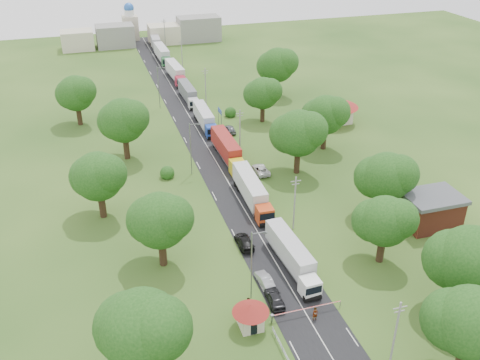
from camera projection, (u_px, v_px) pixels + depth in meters
name	position (u px, v px, depth m)	size (l,w,h in m)	color
ground	(245.00, 211.00, 86.27)	(260.00, 260.00, 0.00)	#264818
road	(214.00, 158.00, 103.06)	(8.00, 200.00, 0.04)	black
boom_barrier	(297.00, 311.00, 64.51)	(9.22, 0.35, 1.18)	slate
guard_booth	(251.00, 313.00, 62.41)	(4.40, 4.40, 3.45)	beige
info_sign	(220.00, 114.00, 115.55)	(0.12, 3.10, 4.10)	slate
pole_0	(395.00, 334.00, 56.05)	(1.60, 0.24, 9.00)	gray
pole_1	(295.00, 202.00, 79.56)	(1.60, 0.24, 9.00)	gray
pole_2	(240.00, 131.00, 103.06)	(1.60, 0.24, 9.00)	gray
pole_3	(206.00, 86.00, 126.57)	(1.60, 0.24, 9.00)	gray
pole_4	(182.00, 55.00, 150.07)	(1.60, 0.24, 9.00)	gray
pole_5	(165.00, 32.00, 173.58)	(1.60, 0.24, 9.00)	gray
lamp_0	(253.00, 262.00, 65.45)	(2.03, 0.22, 10.00)	slate
lamp_1	(191.00, 146.00, 94.84)	(2.03, 0.22, 10.00)	slate
lamp_2	(159.00, 85.00, 124.22)	(2.03, 0.22, 10.00)	slate
tree_0	(470.00, 321.00, 54.11)	(8.80, 8.80, 11.07)	#382616
tree_1	(470.00, 260.00, 62.07)	(9.60, 9.60, 12.05)	#382616
tree_2	(385.00, 221.00, 71.70)	(8.00, 8.00, 10.10)	#382616
tree_3	(386.00, 177.00, 81.34)	(8.80, 8.80, 11.07)	#382616
tree_4	(298.00, 133.00, 94.37)	(9.60, 9.60, 12.05)	#382616
tree_5	(325.00, 114.00, 103.68)	(8.80, 8.80, 11.07)	#382616
tree_6	(263.00, 93.00, 116.45)	(8.00, 8.00, 10.10)	#382616
tree_7	(277.00, 65.00, 130.76)	(9.60, 9.60, 12.05)	#382616
tree_9	(142.00, 329.00, 52.35)	(9.60, 9.60, 12.05)	#382616
tree_10	(160.00, 220.00, 70.71)	(8.80, 8.80, 11.07)	#382616
tree_11	(98.00, 176.00, 81.51)	(8.80, 8.80, 11.07)	#382616
tree_12	(123.00, 120.00, 99.54)	(9.60, 9.60, 12.05)	#382616
tree_13	(76.00, 93.00, 114.57)	(8.80, 8.80, 11.07)	#382616
house_brick	(431.00, 210.00, 81.58)	(8.60, 6.60, 5.20)	maroon
house_cream	(334.00, 107.00, 117.39)	(10.08, 10.08, 5.80)	beige
distant_town	(148.00, 34.00, 177.12)	(52.00, 8.00, 8.00)	gray
church	(130.00, 24.00, 181.72)	(5.00, 5.00, 12.30)	beige
truck_0	(292.00, 255.00, 72.35)	(3.06, 14.24, 3.93)	white
truck_1	(252.00, 191.00, 87.51)	(2.90, 15.16, 4.20)	#C94017
truck_2	(227.00, 149.00, 101.50)	(2.79, 15.35, 4.25)	gold
truck_3	(205.00, 118.00, 115.72)	(2.62, 14.10, 3.90)	#1B3EA4
truck_4	(188.00, 93.00, 130.03)	(2.55, 13.63, 3.78)	silver
truck_5	(176.00, 72.00, 144.28)	(3.28, 15.11, 4.17)	#A4192D
truck_6	(162.00, 54.00, 159.85)	(2.90, 15.30, 4.24)	#225C2E
truck_7	(156.00, 42.00, 172.61)	(3.36, 14.88, 4.11)	#ADADAD
car_lane_front	(275.00, 298.00, 66.75)	(1.81, 4.50, 1.53)	black
car_lane_mid	(265.00, 280.00, 70.08)	(1.40, 4.02, 1.33)	#989AA0
car_lane_rear	(244.00, 242.00, 77.51)	(2.04, 5.03, 1.46)	black
car_verge_near	(261.00, 170.00, 97.40)	(2.36, 5.12, 1.42)	silver
car_verge_far	(230.00, 129.00, 113.69)	(1.80, 4.47, 1.52)	#55575C
pedestrian_near	(315.00, 314.00, 64.07)	(0.66, 0.43, 1.81)	gray
pedestrian_booth	(248.00, 304.00, 65.74)	(0.82, 0.64, 1.68)	gray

